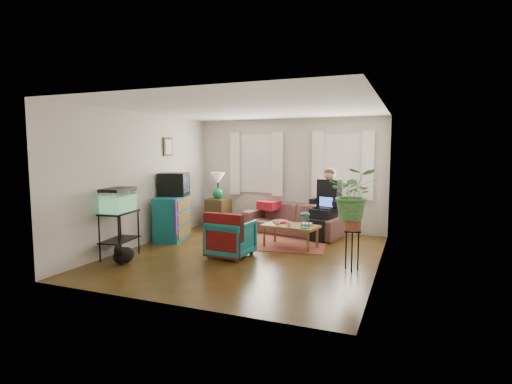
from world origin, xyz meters
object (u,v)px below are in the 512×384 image
at_px(aquarium_stand, 120,235).
at_px(coffee_table, 290,236).
at_px(armchair, 231,236).
at_px(plant_stand, 352,250).
at_px(side_table, 218,213).
at_px(dresser, 172,218).
at_px(sofa, 293,214).

height_order(aquarium_stand, coffee_table, aquarium_stand).
bearing_deg(armchair, plant_stand, -177.39).
height_order(side_table, coffee_table, side_table).
relative_size(dresser, coffee_table, 0.96).
bearing_deg(dresser, aquarium_stand, -106.02).
distance_m(sofa, coffee_table, 1.28).
bearing_deg(side_table, plant_stand, -33.39).
distance_m(sofa, side_table, 1.89).
xyz_separation_m(sofa, coffee_table, (0.31, -1.22, -0.23)).
relative_size(armchair, coffee_table, 0.68).
height_order(sofa, coffee_table, sofa).
xyz_separation_m(sofa, aquarium_stand, (-2.24, -3.06, -0.04)).
relative_size(side_table, coffee_table, 0.67).
bearing_deg(aquarium_stand, dresser, 80.63).
height_order(aquarium_stand, armchair, aquarium_stand).
bearing_deg(sofa, coffee_table, -61.11).
bearing_deg(side_table, dresser, -103.05).
height_order(dresser, plant_stand, dresser).
bearing_deg(plant_stand, sofa, 125.37).
height_order(armchair, plant_stand, armchair).
bearing_deg(sofa, dresser, -132.35).
bearing_deg(armchair, sofa, -97.88).
distance_m(side_table, dresser, 1.51).
height_order(coffee_table, plant_stand, plant_stand).
distance_m(sofa, armchair, 2.31).
height_order(side_table, aquarium_stand, aquarium_stand).
bearing_deg(plant_stand, coffee_table, 140.69).
bearing_deg(side_table, aquarium_stand, -96.48).
height_order(dresser, coffee_table, dresser).
bearing_deg(coffee_table, aquarium_stand, -135.22).
bearing_deg(sofa, side_table, -165.90).
distance_m(sofa, dresser, 2.66).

